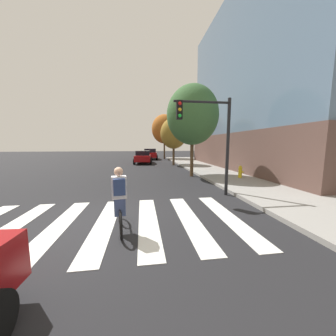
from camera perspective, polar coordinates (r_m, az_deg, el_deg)
name	(u,v)px	position (r m, az deg, el deg)	size (l,w,h in m)	color
ground_plane	(90,224)	(5.91, -23.05, -15.68)	(120.00, 120.00, 0.00)	black
crosswalk_stripes	(105,223)	(5.81, -18.85, -15.81)	(7.94, 4.08, 0.01)	silver
sedan_mid	(143,157)	(22.47, -7.70, 3.45)	(2.29, 4.51, 1.52)	maroon
sedan_far	(150,154)	(28.59, -5.52, 4.40)	(2.44, 4.83, 1.64)	maroon
cyclist	(120,200)	(4.93, -14.74, -9.50)	(0.39, 1.70, 1.69)	black
traffic_light_near	(210,130)	(8.18, 12.83, 11.38)	(2.47, 0.28, 4.20)	black
fire_hydrant	(240,172)	(12.62, 21.40, -1.06)	(0.33, 0.22, 0.78)	gold
street_tree_near	(192,115)	(13.28, 7.57, 15.87)	(3.54, 3.54, 6.29)	#4C3823
street_tree_mid	(174,133)	(20.16, 1.76, 10.61)	(2.86, 2.86, 5.09)	#4C3823
street_tree_far	(164,129)	(29.04, -1.15, 11.93)	(3.85, 3.85, 6.84)	#4C3823
corner_building	(317,89)	(23.05, 38.97, 18.52)	(17.74, 18.52, 14.84)	brown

